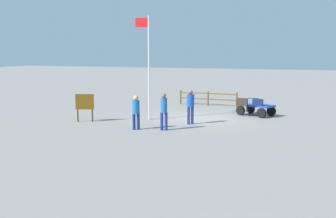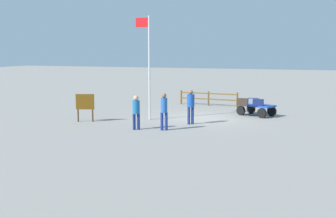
{
  "view_description": "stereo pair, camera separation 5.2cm",
  "coord_description": "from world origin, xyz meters",
  "px_view_note": "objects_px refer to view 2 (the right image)",
  "views": [
    {
      "loc": [
        -5.91,
        21.69,
        3.71
      ],
      "look_at": [
        -0.19,
        6.0,
        1.32
      ],
      "focal_mm": 44.2,
      "sensor_mm": 36.0,
      "label": 1
    },
    {
      "loc": [
        -5.96,
        21.67,
        3.71
      ],
      "look_at": [
        -0.19,
        6.0,
        1.32
      ],
      "focal_mm": 44.2,
      "sensor_mm": 36.0,
      "label": 2
    }
  ],
  "objects_px": {
    "luggage_cart": "(256,108)",
    "flagpole": "(148,61)",
    "suitcase_grey": "(243,102)",
    "worker_lead": "(191,104)",
    "suitcase_olive": "(253,101)",
    "suitcase_maroon": "(254,101)",
    "signboard": "(85,104)",
    "worker_trailing": "(164,109)",
    "worker_supervisor": "(136,110)",
    "suitcase_dark": "(258,102)"
  },
  "relations": [
    {
      "from": "flagpole",
      "to": "worker_lead",
      "type": "bearing_deg",
      "value": 166.93
    },
    {
      "from": "suitcase_grey",
      "to": "suitcase_olive",
      "type": "height_order",
      "value": "suitcase_grey"
    },
    {
      "from": "worker_trailing",
      "to": "suitcase_maroon",
      "type": "bearing_deg",
      "value": -117.0
    },
    {
      "from": "worker_trailing",
      "to": "worker_supervisor",
      "type": "xyz_separation_m",
      "value": [
        1.28,
        0.31,
        -0.05
      ]
    },
    {
      "from": "worker_supervisor",
      "to": "signboard",
      "type": "bearing_deg",
      "value": -17.34
    },
    {
      "from": "worker_trailing",
      "to": "luggage_cart",
      "type": "bearing_deg",
      "value": -119.95
    },
    {
      "from": "suitcase_dark",
      "to": "flagpole",
      "type": "xyz_separation_m",
      "value": [
        5.42,
        2.82,
        2.3
      ]
    },
    {
      "from": "worker_trailing",
      "to": "flagpole",
      "type": "distance_m",
      "value": 3.8
    },
    {
      "from": "flagpole",
      "to": "suitcase_grey",
      "type": "bearing_deg",
      "value": -150.5
    },
    {
      "from": "suitcase_grey",
      "to": "worker_supervisor",
      "type": "relative_size",
      "value": 0.37
    },
    {
      "from": "luggage_cart",
      "to": "signboard",
      "type": "relative_size",
      "value": 1.55
    },
    {
      "from": "worker_lead",
      "to": "signboard",
      "type": "relative_size",
      "value": 1.2
    },
    {
      "from": "flagpole",
      "to": "worker_supervisor",
      "type": "bearing_deg",
      "value": 101.55
    },
    {
      "from": "suitcase_dark",
      "to": "flagpole",
      "type": "distance_m",
      "value": 6.53
    },
    {
      "from": "worker_lead",
      "to": "worker_trailing",
      "type": "height_order",
      "value": "worker_lead"
    },
    {
      "from": "signboard",
      "to": "suitcase_olive",
      "type": "bearing_deg",
      "value": -143.38
    },
    {
      "from": "luggage_cart",
      "to": "worker_lead",
      "type": "xyz_separation_m",
      "value": [
        2.69,
        3.93,
        0.58
      ]
    },
    {
      "from": "suitcase_olive",
      "to": "flagpole",
      "type": "distance_m",
      "value": 6.81
    },
    {
      "from": "worker_trailing",
      "to": "signboard",
      "type": "distance_m",
      "value": 4.73
    },
    {
      "from": "worker_trailing",
      "to": "flagpole",
      "type": "relative_size",
      "value": 0.32
    },
    {
      "from": "suitcase_maroon",
      "to": "suitcase_grey",
      "type": "relative_size",
      "value": 1.0
    },
    {
      "from": "suitcase_olive",
      "to": "worker_lead",
      "type": "height_order",
      "value": "worker_lead"
    },
    {
      "from": "luggage_cart",
      "to": "suitcase_grey",
      "type": "bearing_deg",
      "value": 48.64
    },
    {
      "from": "suitcase_grey",
      "to": "suitcase_olive",
      "type": "relative_size",
      "value": 0.98
    },
    {
      "from": "suitcase_maroon",
      "to": "worker_lead",
      "type": "relative_size",
      "value": 0.34
    },
    {
      "from": "suitcase_olive",
      "to": "worker_supervisor",
      "type": "xyz_separation_m",
      "value": [
        4.4,
        6.86,
        0.17
      ]
    },
    {
      "from": "luggage_cart",
      "to": "worker_trailing",
      "type": "relative_size",
      "value": 1.29
    },
    {
      "from": "luggage_cart",
      "to": "flagpole",
      "type": "distance_m",
      "value": 6.76
    },
    {
      "from": "signboard",
      "to": "flagpole",
      "type": "bearing_deg",
      "value": -147.64
    },
    {
      "from": "suitcase_maroon",
      "to": "worker_trailing",
      "type": "bearing_deg",
      "value": 63.0
    },
    {
      "from": "luggage_cart",
      "to": "flagpole",
      "type": "relative_size",
      "value": 0.41
    },
    {
      "from": "suitcase_grey",
      "to": "worker_lead",
      "type": "xyz_separation_m",
      "value": [
        2.04,
        3.19,
        0.19
      ]
    },
    {
      "from": "luggage_cart",
      "to": "worker_supervisor",
      "type": "xyz_separation_m",
      "value": [
        4.66,
        6.18,
        0.48
      ]
    },
    {
      "from": "worker_supervisor",
      "to": "flagpole",
      "type": "relative_size",
      "value": 0.3
    },
    {
      "from": "worker_trailing",
      "to": "worker_supervisor",
      "type": "height_order",
      "value": "worker_trailing"
    },
    {
      "from": "suitcase_olive",
      "to": "suitcase_maroon",
      "type": "bearing_deg",
      "value": 103.96
    },
    {
      "from": "worker_trailing",
      "to": "signboard",
      "type": "height_order",
      "value": "worker_trailing"
    },
    {
      "from": "suitcase_grey",
      "to": "suitcase_maroon",
      "type": "bearing_deg",
      "value": -112.02
    },
    {
      "from": "suitcase_grey",
      "to": "flagpole",
      "type": "bearing_deg",
      "value": 29.5
    },
    {
      "from": "suitcase_maroon",
      "to": "suitcase_olive",
      "type": "height_order",
      "value": "same"
    },
    {
      "from": "suitcase_olive",
      "to": "worker_trailing",
      "type": "height_order",
      "value": "worker_trailing"
    },
    {
      "from": "suitcase_dark",
      "to": "signboard",
      "type": "height_order",
      "value": "signboard"
    },
    {
      "from": "suitcase_grey",
      "to": "flagpole",
      "type": "xyz_separation_m",
      "value": [
        4.59,
        2.6,
        2.28
      ]
    },
    {
      "from": "suitcase_dark",
      "to": "suitcase_olive",
      "type": "height_order",
      "value": "suitcase_dark"
    },
    {
      "from": "suitcase_olive",
      "to": "signboard",
      "type": "distance_m",
      "value": 9.72
    },
    {
      "from": "suitcase_maroon",
      "to": "worker_supervisor",
      "type": "height_order",
      "value": "worker_supervisor"
    },
    {
      "from": "suitcase_olive",
      "to": "worker_supervisor",
      "type": "bearing_deg",
      "value": 57.32
    },
    {
      "from": "suitcase_grey",
      "to": "signboard",
      "type": "relative_size",
      "value": 0.41
    },
    {
      "from": "worker_lead",
      "to": "worker_supervisor",
      "type": "height_order",
      "value": "worker_lead"
    },
    {
      "from": "signboard",
      "to": "luggage_cart",
      "type": "bearing_deg",
      "value": -147.57
    }
  ]
}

